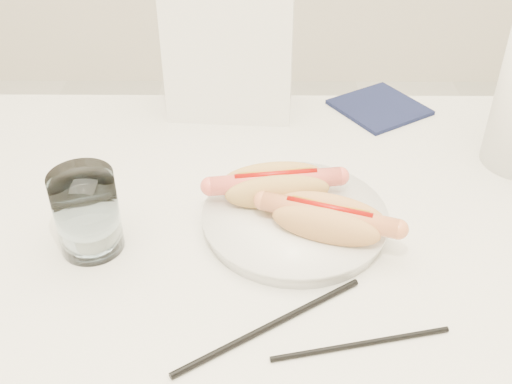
{
  "coord_description": "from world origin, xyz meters",
  "views": [
    {
      "loc": [
        0.0,
        -0.59,
        1.26
      ],
      "look_at": [
        -0.0,
        0.01,
        0.82
      ],
      "focal_mm": 43.18,
      "sensor_mm": 36.0,
      "label": 1
    }
  ],
  "objects_px": {
    "plate": "(295,221)",
    "hotdog_left": "(276,186)",
    "hotdog_right": "(328,219)",
    "water_glass": "(87,212)",
    "table": "(257,276)",
    "napkin_box": "(230,34)"
  },
  "relations": [
    {
      "from": "plate",
      "to": "hotdog_left",
      "type": "xyz_separation_m",
      "value": [
        -0.02,
        0.03,
        0.03
      ]
    },
    {
      "from": "hotdog_right",
      "to": "water_glass",
      "type": "distance_m",
      "value": 0.29
    },
    {
      "from": "water_glass",
      "to": "table",
      "type": "bearing_deg",
      "value": 2.72
    },
    {
      "from": "napkin_box",
      "to": "table",
      "type": "bearing_deg",
      "value": -78.45
    },
    {
      "from": "plate",
      "to": "hotdog_left",
      "type": "height_order",
      "value": "hotdog_left"
    },
    {
      "from": "water_glass",
      "to": "hotdog_right",
      "type": "bearing_deg",
      "value": 1.08
    },
    {
      "from": "table",
      "to": "napkin_box",
      "type": "distance_m",
      "value": 0.4
    },
    {
      "from": "water_glass",
      "to": "napkin_box",
      "type": "height_order",
      "value": "napkin_box"
    },
    {
      "from": "hotdog_right",
      "to": "napkin_box",
      "type": "distance_m",
      "value": 0.39
    },
    {
      "from": "napkin_box",
      "to": "hotdog_left",
      "type": "bearing_deg",
      "value": -72.24
    },
    {
      "from": "water_glass",
      "to": "napkin_box",
      "type": "xyz_separation_m",
      "value": [
        0.16,
        0.36,
        0.08
      ]
    },
    {
      "from": "plate",
      "to": "hotdog_right",
      "type": "xyz_separation_m",
      "value": [
        0.04,
        -0.04,
        0.03
      ]
    },
    {
      "from": "table",
      "to": "napkin_box",
      "type": "xyz_separation_m",
      "value": [
        -0.05,
        0.35,
        0.19
      ]
    },
    {
      "from": "hotdog_left",
      "to": "hotdog_right",
      "type": "xyz_separation_m",
      "value": [
        0.06,
        -0.07,
        -0.0
      ]
    },
    {
      "from": "plate",
      "to": "hotdog_left",
      "type": "bearing_deg",
      "value": 126.14
    },
    {
      "from": "plate",
      "to": "water_glass",
      "type": "relative_size",
      "value": 2.15
    },
    {
      "from": "hotdog_left",
      "to": "napkin_box",
      "type": "distance_m",
      "value": 0.31
    },
    {
      "from": "table",
      "to": "hotdog_left",
      "type": "distance_m",
      "value": 0.12
    },
    {
      "from": "plate",
      "to": "hotdog_left",
      "type": "relative_size",
      "value": 1.33
    },
    {
      "from": "hotdog_right",
      "to": "water_glass",
      "type": "relative_size",
      "value": 1.55
    },
    {
      "from": "plate",
      "to": "napkin_box",
      "type": "relative_size",
      "value": 0.86
    },
    {
      "from": "hotdog_right",
      "to": "plate",
      "type": "bearing_deg",
      "value": 156.62
    }
  ]
}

